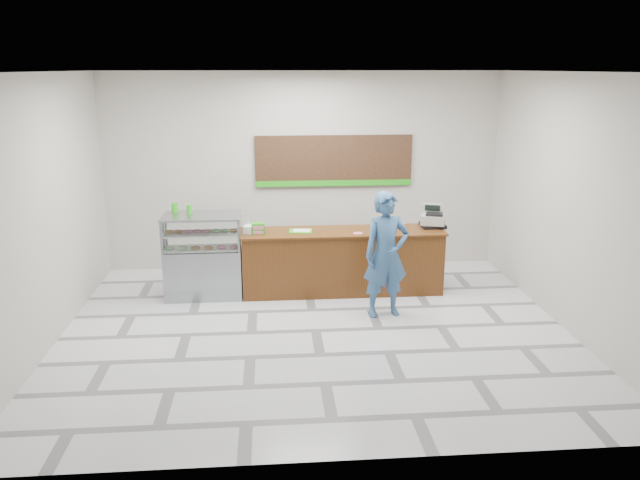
{
  "coord_description": "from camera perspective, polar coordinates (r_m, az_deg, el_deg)",
  "views": [
    {
      "loc": [
        -0.6,
        -8.03,
        3.55
      ],
      "look_at": [
        0.13,
        0.9,
        1.06
      ],
      "focal_mm": 35.0,
      "sensor_mm": 36.0,
      "label": 1
    }
  ],
  "objects": [
    {
      "name": "green_cup_left",
      "position": [
        10.14,
        -13.14,
        2.89
      ],
      "size": [
        0.1,
        0.1,
        0.15
      ],
      "primitive_type": "cylinder",
      "color": "#23A317",
      "rests_on": "display_case"
    },
    {
      "name": "sales_counter",
      "position": [
        10.12,
        2.05,
        -1.96
      ],
      "size": [
        3.26,
        0.76,
        1.03
      ],
      "color": "#5C2C12",
      "rests_on": "floor"
    },
    {
      "name": "serving_tray",
      "position": [
        9.91,
        -1.77,
        0.82
      ],
      "size": [
        0.38,
        0.3,
        0.02
      ],
      "rotation": [
        0.0,
        0.0,
        -0.12
      ],
      "color": "#45D61F",
      "rests_on": "sales_counter"
    },
    {
      "name": "napkin_box",
      "position": [
        9.86,
        -6.58,
        0.95
      ],
      "size": [
        0.17,
        0.17,
        0.12
      ],
      "primitive_type": "cube",
      "rotation": [
        0.0,
        0.0,
        -0.25
      ],
      "color": "white",
      "rests_on": "sales_counter"
    },
    {
      "name": "straw_cup",
      "position": [
        9.92,
        -6.57,
        1.08
      ],
      "size": [
        0.09,
        0.09,
        0.13
      ],
      "primitive_type": "cylinder",
      "color": "silver",
      "rests_on": "sales_counter"
    },
    {
      "name": "promo_box",
      "position": [
        9.8,
        -5.67,
        1.06
      ],
      "size": [
        0.2,
        0.14,
        0.18
      ],
      "primitive_type": "cube",
      "rotation": [
        0.0,
        0.0,
        0.02
      ],
      "color": "#23A317",
      "rests_on": "sales_counter"
    },
    {
      "name": "menu_board",
      "position": [
        11.17,
        1.28,
        7.18
      ],
      "size": [
        2.8,
        0.06,
        0.9
      ],
      "color": "black",
      "rests_on": "back_wall"
    },
    {
      "name": "donut_decal",
      "position": [
        9.83,
        3.48,
        0.63
      ],
      "size": [
        0.16,
        0.16,
        0.0
      ],
      "primitive_type": "cylinder",
      "color": "#DC6692",
      "rests_on": "sales_counter"
    },
    {
      "name": "floor",
      "position": [
        8.81,
        -0.39,
        -8.28
      ],
      "size": [
        7.0,
        7.0,
        0.0
      ],
      "primitive_type": "plane",
      "color": "silver",
      "rests_on": "ground"
    },
    {
      "name": "card_terminal",
      "position": [
        9.94,
        5.97,
        0.84
      ],
      "size": [
        0.12,
        0.17,
        0.04
      ],
      "primitive_type": "cube",
      "rotation": [
        0.0,
        0.0,
        0.36
      ],
      "color": "black",
      "rests_on": "sales_counter"
    },
    {
      "name": "ceiling",
      "position": [
        8.06,
        -0.44,
        15.14
      ],
      "size": [
        7.0,
        7.0,
        0.0
      ],
      "primitive_type": "plane",
      "rotation": [
        3.14,
        0.0,
        0.0
      ],
      "color": "silver",
      "rests_on": "back_wall"
    },
    {
      "name": "cash_register",
      "position": [
        10.36,
        10.27,
        1.93
      ],
      "size": [
        0.48,
        0.5,
        0.36
      ],
      "rotation": [
        0.0,
        0.0,
        -0.31
      ],
      "color": "black",
      "rests_on": "sales_counter"
    },
    {
      "name": "green_cup_right",
      "position": [
        10.04,
        -11.87,
        2.79
      ],
      "size": [
        0.09,
        0.09,
        0.14
      ],
      "primitive_type": "cylinder",
      "color": "#23A317",
      "rests_on": "display_case"
    },
    {
      "name": "back_wall",
      "position": [
        11.2,
        -1.57,
        6.25
      ],
      "size": [
        7.0,
        0.0,
        7.0
      ],
      "primitive_type": "plane",
      "rotation": [
        1.57,
        0.0,
        0.0
      ],
      "color": "#B9B3AA",
      "rests_on": "floor"
    },
    {
      "name": "display_case",
      "position": [
        10.06,
        -10.6,
        -1.36
      ],
      "size": [
        1.22,
        0.72,
        1.33
      ],
      "color": "gray",
      "rests_on": "floor"
    },
    {
      "name": "customer",
      "position": [
        9.1,
        6.06,
        -1.34
      ],
      "size": [
        0.74,
        0.55,
        1.86
      ],
      "primitive_type": "imported",
      "rotation": [
        0.0,
        0.0,
        0.17
      ],
      "color": "#315884",
      "rests_on": "floor"
    }
  ]
}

